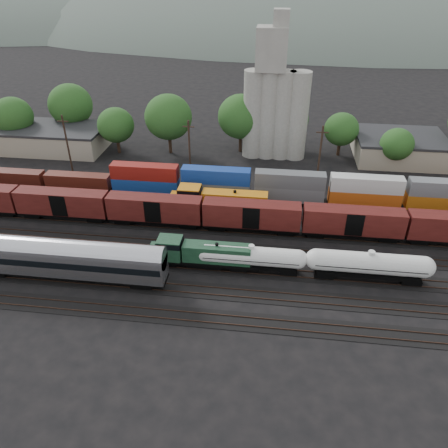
# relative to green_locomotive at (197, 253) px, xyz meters

# --- Properties ---
(ground) EXTENTS (600.00, 600.00, 0.00)m
(ground) POSITION_rel_green_locomotive_xyz_m (5.81, 5.00, -2.37)
(ground) COLOR black
(tracks) EXTENTS (180.00, 33.20, 0.20)m
(tracks) POSITION_rel_green_locomotive_xyz_m (5.81, 5.00, -2.33)
(tracks) COLOR black
(tracks) RESTS_ON ground
(green_locomotive) EXTENTS (15.61, 2.76, 4.13)m
(green_locomotive) POSITION_rel_green_locomotive_xyz_m (0.00, 0.00, 0.00)
(green_locomotive) COLOR black
(green_locomotive) RESTS_ON ground
(tank_car_a) EXTENTS (15.27, 2.73, 4.00)m
(tank_car_a) POSITION_rel_green_locomotive_xyz_m (7.44, -0.00, 0.03)
(tank_car_a) COLOR silver
(tank_car_a) RESTS_ON ground
(tank_car_b) EXTENTS (16.79, 3.01, 4.40)m
(tank_car_b) POSITION_rel_green_locomotive_xyz_m (23.10, -0.00, 0.24)
(tank_car_b) COLOR silver
(tank_car_b) RESTS_ON ground
(passenger_coach) EXTENTS (26.79, 3.30, 6.08)m
(passenger_coach) POSITION_rel_green_locomotive_xyz_m (-16.64, -5.00, 1.32)
(passenger_coach) COLOR silver
(passenger_coach) RESTS_ON ground
(orange_locomotive) EXTENTS (18.01, 3.00, 4.50)m
(orange_locomotive) POSITION_rel_green_locomotive_xyz_m (0.57, 15.00, 0.19)
(orange_locomotive) COLOR black
(orange_locomotive) RESTS_ON ground
(boxcar_string) EXTENTS (169.00, 2.90, 4.20)m
(boxcar_string) POSITION_rel_green_locomotive_xyz_m (22.17, 10.00, 0.74)
(boxcar_string) COLOR black
(boxcar_string) RESTS_ON ground
(container_wall) EXTENTS (169.59, 2.60, 5.80)m
(container_wall) POSITION_rel_green_locomotive_xyz_m (15.46, 20.00, 0.28)
(container_wall) COLOR black
(container_wall) RESTS_ON ground
(grain_silo) EXTENTS (13.40, 5.00, 29.00)m
(grain_silo) POSITION_rel_green_locomotive_xyz_m (9.09, 41.00, 8.88)
(grain_silo) COLOR #99968C
(grain_silo) RESTS_ON ground
(industrial_sheds) EXTENTS (119.38, 17.26, 5.10)m
(industrial_sheds) POSITION_rel_green_locomotive_xyz_m (12.43, 40.25, 0.18)
(industrial_sheds) COLOR #9E937F
(industrial_sheds) RESTS_ON ground
(tree_band) EXTENTS (167.44, 19.54, 14.51)m
(tree_band) POSITION_rel_green_locomotive_xyz_m (6.48, 41.96, 5.52)
(tree_band) COLOR black
(tree_band) RESTS_ON ground
(utility_poles) EXTENTS (122.20, 0.36, 12.00)m
(utility_poles) POSITION_rel_green_locomotive_xyz_m (5.81, 27.00, 3.84)
(utility_poles) COLOR black
(utility_poles) RESTS_ON ground
(distant_hills) EXTENTS (860.00, 286.00, 130.00)m
(distant_hills) POSITION_rel_green_locomotive_xyz_m (29.72, 265.00, -22.94)
(distant_hills) COLOR #59665B
(distant_hills) RESTS_ON ground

